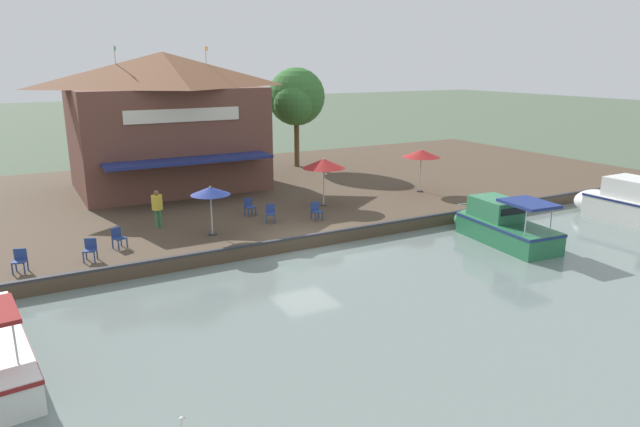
# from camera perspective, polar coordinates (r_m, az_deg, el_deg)

# --- Properties ---
(ground_plane) EXTENTS (220.00, 220.00, 0.00)m
(ground_plane) POSITION_cam_1_polar(r_m,az_deg,el_deg) (24.81, -1.55, -3.80)
(ground_plane) COLOR #4C5B47
(quay_deck) EXTENTS (22.00, 56.00, 0.60)m
(quay_deck) POSITION_cam_1_polar(r_m,az_deg,el_deg) (34.51, -9.99, 1.87)
(quay_deck) COLOR #4C3D2D
(quay_deck) RESTS_ON ground
(quay_edge_fender) EXTENTS (0.20, 50.40, 0.10)m
(quay_edge_fender) POSITION_cam_1_polar(r_m,az_deg,el_deg) (24.69, -1.67, -2.31)
(quay_edge_fender) COLOR #2D2D33
(quay_edge_fender) RESTS_ON quay_deck
(waterfront_restaurant) EXTENTS (9.29, 10.92, 8.27)m
(waterfront_restaurant) POSITION_cam_1_polar(r_m,az_deg,el_deg) (35.25, -15.10, 9.00)
(waterfront_restaurant) COLOR brown
(waterfront_restaurant) RESTS_ON quay_deck
(patio_umbrella_mid_patio_right) EXTENTS (2.19, 2.19, 2.51)m
(patio_umbrella_mid_patio_right) POSITION_cam_1_polar(r_m,az_deg,el_deg) (33.55, 10.10, 5.93)
(patio_umbrella_mid_patio_right) COLOR #B7B7B7
(patio_umbrella_mid_patio_right) RESTS_ON quay_deck
(patio_umbrella_back_row) EXTENTS (1.71, 1.71, 2.20)m
(patio_umbrella_back_row) POSITION_cam_1_polar(r_m,az_deg,el_deg) (25.02, -10.91, 2.22)
(patio_umbrella_back_row) COLOR #B7B7B7
(patio_umbrella_back_row) RESTS_ON quay_deck
(patio_umbrella_near_quay_edge) EXTENTS (2.26, 2.26, 2.54)m
(patio_umbrella_near_quay_edge) POSITION_cam_1_polar(r_m,az_deg,el_deg) (29.75, 0.38, 5.03)
(patio_umbrella_near_quay_edge) COLOR #B7B7B7
(patio_umbrella_near_quay_edge) RESTS_ON quay_deck
(cafe_chair_under_first_umbrella) EXTENTS (0.56, 0.56, 0.85)m
(cafe_chair_under_first_umbrella) POSITION_cam_1_polar(r_m,az_deg,el_deg) (23.26, -27.82, -4.09)
(cafe_chair_under_first_umbrella) COLOR navy
(cafe_chair_under_first_umbrella) RESTS_ON quay_deck
(cafe_chair_mid_patio) EXTENTS (0.48, 0.48, 0.85)m
(cafe_chair_mid_patio) POSITION_cam_1_polar(r_m,az_deg,el_deg) (28.37, -7.08, 0.76)
(cafe_chair_mid_patio) COLOR navy
(cafe_chair_mid_patio) RESTS_ON quay_deck
(cafe_chair_far_corner_seat) EXTENTS (0.46, 0.46, 0.85)m
(cafe_chair_far_corner_seat) POSITION_cam_1_polar(r_m,az_deg,el_deg) (27.37, -0.40, 0.35)
(cafe_chair_far_corner_seat) COLOR navy
(cafe_chair_far_corner_seat) RESTS_ON quay_deck
(cafe_chair_back_row_seat) EXTENTS (0.58, 0.58, 0.85)m
(cafe_chair_back_row_seat) POSITION_cam_1_polar(r_m,az_deg,el_deg) (27.07, -4.97, 0.13)
(cafe_chair_back_row_seat) COLOR navy
(cafe_chair_back_row_seat) RESTS_ON quay_deck
(cafe_chair_facing_river) EXTENTS (0.57, 0.57, 0.85)m
(cafe_chair_facing_river) POSITION_cam_1_polar(r_m,az_deg,el_deg) (23.47, -22.00, -3.26)
(cafe_chair_facing_river) COLOR navy
(cafe_chair_facing_river) RESTS_ON quay_deck
(cafe_chair_beside_entrance) EXTENTS (0.58, 0.58, 0.85)m
(cafe_chair_beside_entrance) POSITION_cam_1_polar(r_m,az_deg,el_deg) (24.62, -19.53, -2.20)
(cafe_chair_beside_entrance) COLOR navy
(cafe_chair_beside_entrance) RESTS_ON quay_deck
(person_at_quay_edge) EXTENTS (0.49, 0.49, 1.74)m
(person_at_quay_edge) POSITION_cam_1_polar(r_m,az_deg,el_deg) (26.99, -15.98, 0.91)
(person_at_quay_edge) COLOR #337547
(person_at_quay_edge) RESTS_ON quay_deck
(motorboat_distant_upstream) EXTENTS (7.25, 2.57, 2.28)m
(motorboat_distant_upstream) POSITION_cam_1_polar(r_m,az_deg,el_deg) (32.76, 29.22, 0.58)
(motorboat_distant_upstream) COLOR silver
(motorboat_distant_upstream) RESTS_ON river_water
(motorboat_second_along) EXTENTS (5.85, 2.48, 2.17)m
(motorboat_second_along) POSITION_cam_1_polar(r_m,az_deg,el_deg) (27.16, 17.46, -1.04)
(motorboat_second_along) COLOR #287047
(motorboat_second_along) RESTS_ON river_water
(tree_behind_restaurant) EXTENTS (4.26, 4.05, 7.01)m
(tree_behind_restaurant) POSITION_cam_1_polar(r_m,az_deg,el_deg) (40.89, -2.46, 11.41)
(tree_behind_restaurant) COLOR brown
(tree_behind_restaurant) RESTS_ON quay_deck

